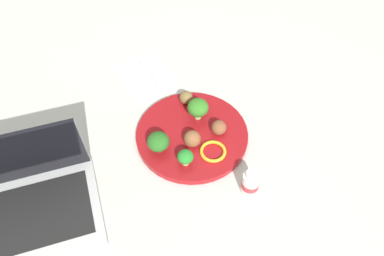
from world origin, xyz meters
The scene contains 14 objects.
ground_plane centered at (0.00, 0.00, 0.00)m, with size 4.00×4.00×0.00m, color beige.
plate centered at (0.00, 0.00, 0.01)m, with size 0.28×0.28×0.02m, color maroon.
broccoli_floret_center centered at (0.00, -0.09, 0.05)m, with size 0.05×0.05×0.05m.
broccoli_floret_far_rim centered at (0.07, -0.06, 0.04)m, with size 0.04×0.04×0.04m.
broccoli_floret_near_rim centered at (-0.04, 0.04, 0.05)m, with size 0.05×0.05×0.06m.
meatball_near_rim centered at (-0.10, 0.04, 0.03)m, with size 0.04×0.04×0.04m, color brown.
meatball_mid_right centered at (0.03, 0.06, 0.03)m, with size 0.04×0.04×0.04m, color brown.
meatball_far_rim centered at (0.03, -0.02, 0.04)m, with size 0.04×0.04×0.04m, color brown.
pepper_ring_near_rim centered at (0.08, 0.01, 0.02)m, with size 0.06×0.06×0.01m, color yellow.
napkin centered at (-0.26, 0.01, 0.00)m, with size 0.17×0.12×0.01m, color white.
fork centered at (-0.25, 0.02, 0.01)m, with size 0.12×0.02×0.01m.
knife centered at (-0.25, -0.01, 0.01)m, with size 0.15×0.02×0.01m.
yogurt_bottle centered at (0.20, 0.03, 0.03)m, with size 0.04×0.04×0.07m.
laptop centered at (-0.02, -0.42, 0.04)m, with size 0.30×0.37×0.21m.
Camera 1 is at (0.52, -0.33, 0.80)m, focal length 37.27 mm.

